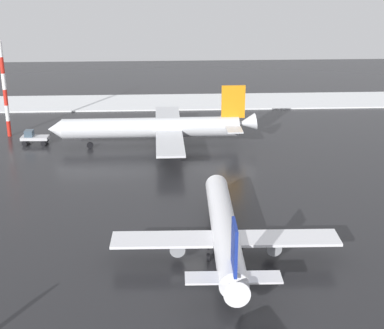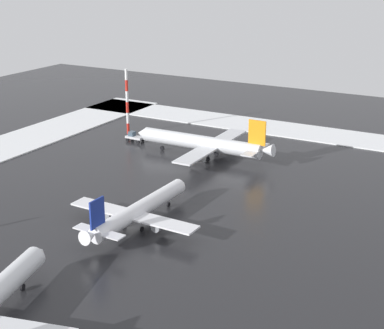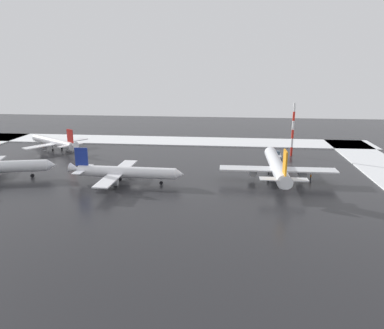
% 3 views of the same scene
% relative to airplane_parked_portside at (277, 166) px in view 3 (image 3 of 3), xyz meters
% --- Properties ---
extents(ground_plane, '(240.00, 240.00, 0.00)m').
position_rel_airplane_parked_portside_xyz_m(ground_plane, '(35.93, 4.28, -3.43)').
color(ground_plane, '#232326').
extents(snow_bank_far, '(152.00, 16.00, 0.27)m').
position_rel_airplane_parked_portside_xyz_m(snow_bank_far, '(35.93, -45.72, -3.30)').
color(snow_bank_far, white).
rests_on(snow_bank_far, ground_plane).
extents(airplane_parked_portside, '(28.86, 34.92, 10.39)m').
position_rel_airplane_parked_portside_xyz_m(airplane_parked_portside, '(0.00, 0.00, 0.00)').
color(airplane_parked_portside, silver).
rests_on(airplane_parked_portside, ground_plane).
extents(airplane_distant_tail, '(29.08, 24.07, 8.65)m').
position_rel_airplane_parked_portside_xyz_m(airplane_distant_tail, '(37.69, 7.55, -0.58)').
color(airplane_distant_tail, white).
rests_on(airplane_distant_tail, ground_plane).
extents(airplane_far_rear, '(24.24, 20.84, 8.22)m').
position_rel_airplane_parked_portside_xyz_m(airplane_far_rear, '(72.13, -26.62, -0.72)').
color(airplane_far_rear, white).
rests_on(airplane_far_rear, ground_plane).
extents(pushback_tug, '(2.50, 4.70, 2.50)m').
position_rel_airplane_parked_portside_xyz_m(pushback_tug, '(-2.63, -21.02, -2.15)').
color(pushback_tug, silver).
rests_on(pushback_tug, ground_plane).
extents(ground_crew_mid_apron, '(0.36, 0.36, 1.71)m').
position_rel_airplane_parked_portside_xyz_m(ground_crew_mid_apron, '(-2.01, 0.21, -2.46)').
color(ground_crew_mid_apron, black).
rests_on(ground_crew_mid_apron, ground_plane).
extents(ground_crew_beside_wing, '(0.36, 0.36, 1.71)m').
position_rel_airplane_parked_portside_xyz_m(ground_crew_beside_wing, '(-8.56, 0.36, -2.46)').
color(ground_crew_beside_wing, black).
rests_on(ground_crew_beside_wing, ground_plane).
extents(antenna_mast, '(0.70, 0.70, 16.98)m').
position_rel_airplane_parked_portside_xyz_m(antenna_mast, '(-7.65, -26.33, 5.05)').
color(antenna_mast, red).
rests_on(antenna_mast, ground_plane).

